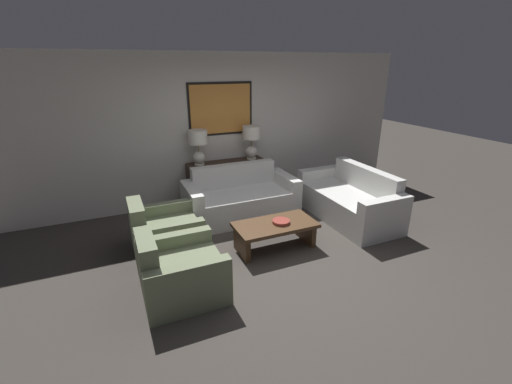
# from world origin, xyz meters

# --- Properties ---
(ground_plane) EXTENTS (20.00, 20.00, 0.00)m
(ground_plane) POSITION_xyz_m (0.00, 0.00, 0.00)
(ground_plane) COLOR #3D3833
(back_wall) EXTENTS (7.53, 0.12, 2.65)m
(back_wall) POSITION_xyz_m (0.00, 2.54, 1.33)
(back_wall) COLOR beige
(back_wall) RESTS_ON ground_plane
(console_table) EXTENTS (1.42, 0.36, 0.79)m
(console_table) POSITION_xyz_m (0.00, 2.28, 0.40)
(console_table) COLOR #332319
(console_table) RESTS_ON ground_plane
(table_lamp_left) EXTENTS (0.32, 0.32, 0.61)m
(table_lamp_left) POSITION_xyz_m (-0.50, 2.28, 1.17)
(table_lamp_left) COLOR silver
(table_lamp_left) RESTS_ON console_table
(table_lamp_right) EXTENTS (0.32, 0.32, 0.61)m
(table_lamp_right) POSITION_xyz_m (0.50, 2.28, 1.17)
(table_lamp_right) COLOR silver
(table_lamp_right) RESTS_ON console_table
(couch_by_back_wall) EXTENTS (1.84, 0.88, 0.84)m
(couch_by_back_wall) POSITION_xyz_m (0.00, 1.59, 0.30)
(couch_by_back_wall) COLOR silver
(couch_by_back_wall) RESTS_ON ground_plane
(couch_by_side) EXTENTS (0.88, 1.84, 0.84)m
(couch_by_side) POSITION_xyz_m (1.65, 0.80, 0.30)
(couch_by_side) COLOR silver
(couch_by_side) RESTS_ON ground_plane
(coffee_table) EXTENTS (1.13, 0.59, 0.38)m
(coffee_table) POSITION_xyz_m (0.05, 0.40, 0.28)
(coffee_table) COLOR #4C331E
(coffee_table) RESTS_ON ground_plane
(decorative_bowl) EXTENTS (0.25, 0.25, 0.04)m
(decorative_bowl) POSITION_xyz_m (0.13, 0.38, 0.40)
(decorative_bowl) COLOR #93382D
(decorative_bowl) RESTS_ON coffee_table
(armchair_near_back_wall) EXTENTS (0.88, 0.87, 0.78)m
(armchair_near_back_wall) POSITION_xyz_m (-1.39, 0.90, 0.28)
(armchair_near_back_wall) COLOR #707A5B
(armchair_near_back_wall) RESTS_ON ground_plane
(armchair_near_camera) EXTENTS (0.88, 0.87, 0.78)m
(armchair_near_camera) POSITION_xyz_m (-1.39, -0.10, 0.28)
(armchair_near_camera) COLOR #707A5B
(armchair_near_camera) RESTS_ON ground_plane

